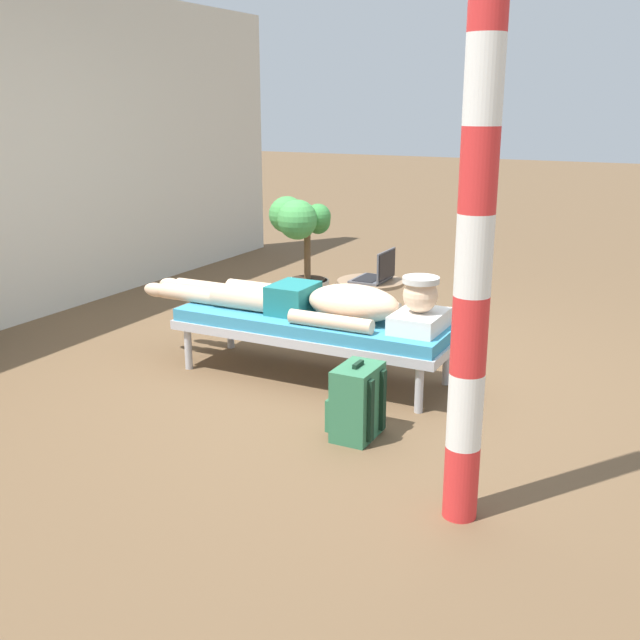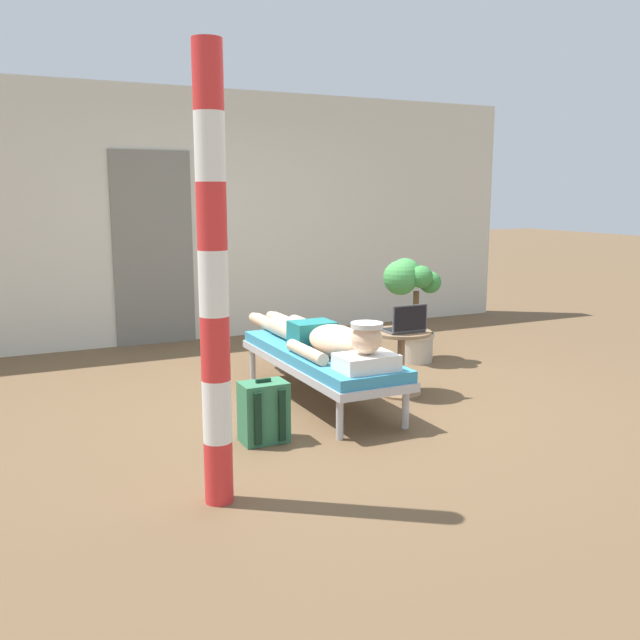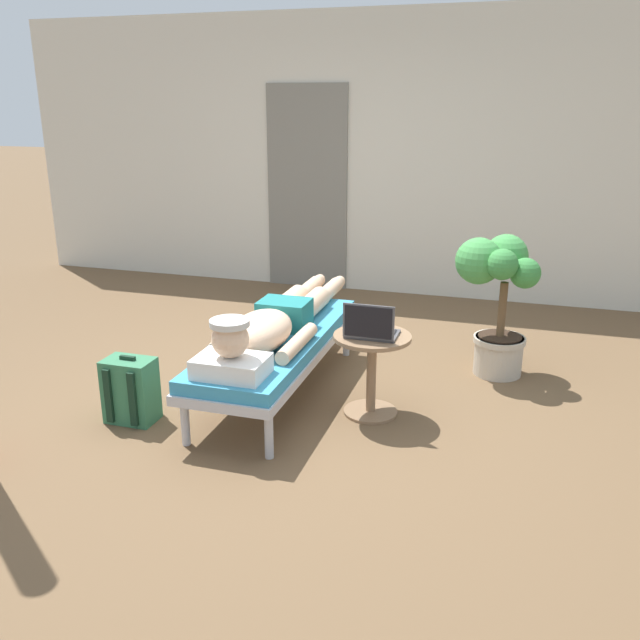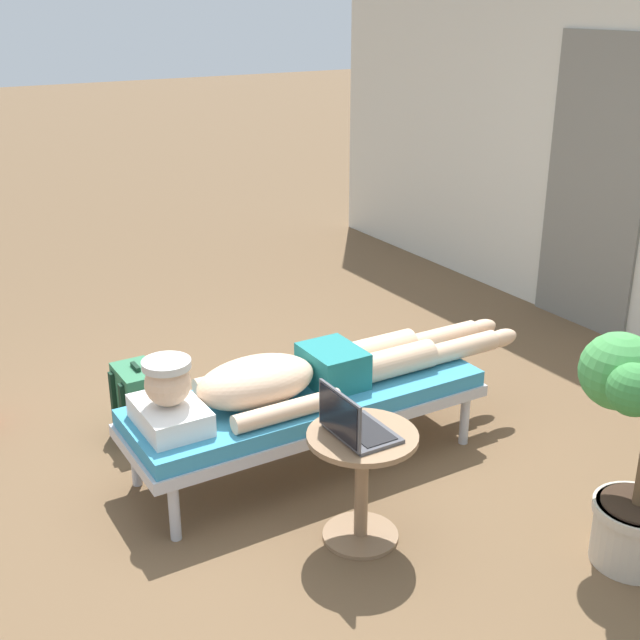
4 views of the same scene
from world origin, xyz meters
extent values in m
plane|color=brown|center=(0.00, 0.00, 0.00)|extent=(40.00, 40.00, 0.00)
cube|color=beige|center=(-0.11, 2.92, 1.35)|extent=(7.60, 0.20, 2.70)
cube|color=slate|center=(-0.77, 2.81, 1.02)|extent=(0.84, 0.03, 2.04)
cylinder|color=#B7B7BC|center=(-0.36, 0.95, 0.14)|extent=(0.05, 0.05, 0.28)
cylinder|color=#B7B7BC|center=(0.15, 0.95, 0.14)|extent=(0.05, 0.05, 0.28)
cylinder|color=#B7B7BC|center=(-0.36, -0.69, 0.14)|extent=(0.05, 0.05, 0.28)
cylinder|color=#B7B7BC|center=(0.15, -0.69, 0.14)|extent=(0.05, 0.05, 0.28)
cube|color=#B7B7BC|center=(-0.11, 0.13, 0.31)|extent=(0.61, 1.85, 0.06)
cube|color=teal|center=(-0.11, 0.13, 0.38)|extent=(0.59, 1.81, 0.08)
cube|color=white|center=(-0.11, -0.59, 0.47)|extent=(0.40, 0.28, 0.11)
sphere|color=beige|center=(-0.11, -0.59, 0.64)|extent=(0.21, 0.21, 0.21)
cylinder|color=silver|center=(-0.11, -0.59, 0.73)|extent=(0.22, 0.22, 0.03)
ellipsoid|color=beige|center=(-0.11, -0.15, 0.54)|extent=(0.35, 0.60, 0.23)
cylinder|color=beige|center=(-0.33, -0.10, 0.46)|extent=(0.09, 0.55, 0.09)
cylinder|color=beige|center=(0.11, -0.10, 0.46)|extent=(0.09, 0.55, 0.09)
cube|color=#1E7272|center=(-0.11, 0.28, 0.52)|extent=(0.33, 0.26, 0.19)
cylinder|color=beige|center=(-0.19, 0.62, 0.49)|extent=(0.15, 0.42, 0.15)
cylinder|color=beige|center=(-0.19, 1.05, 0.47)|extent=(0.11, 0.44, 0.11)
ellipsoid|color=beige|center=(-0.19, 1.34, 0.47)|extent=(0.09, 0.20, 0.10)
cylinder|color=beige|center=(-0.02, 0.62, 0.49)|extent=(0.15, 0.42, 0.15)
cylinder|color=beige|center=(-0.02, 1.05, 0.47)|extent=(0.11, 0.44, 0.11)
ellipsoid|color=beige|center=(-0.02, 1.34, 0.47)|extent=(0.09, 0.20, 0.10)
cylinder|color=#8C6B4C|center=(0.56, 0.02, 0.01)|extent=(0.34, 0.34, 0.02)
cylinder|color=#8C6B4C|center=(0.56, 0.02, 0.26)|extent=(0.06, 0.06, 0.48)
cylinder|color=#8C6B4C|center=(0.56, 0.02, 0.51)|extent=(0.48, 0.48, 0.02)
cube|color=#4C4C51|center=(0.56, 0.02, 0.53)|extent=(0.31, 0.22, 0.02)
cube|color=black|center=(0.56, 0.03, 0.54)|extent=(0.27, 0.15, 0.00)
cube|color=#4C4C51|center=(0.56, -0.10, 0.64)|extent=(0.31, 0.01, 0.21)
cube|color=black|center=(0.56, -0.10, 0.64)|extent=(0.29, 0.00, 0.19)
cube|color=#33724C|center=(-0.83, -0.51, 0.20)|extent=(0.30, 0.20, 0.40)
cube|color=#33724C|center=(-0.83, -0.39, 0.13)|extent=(0.22, 0.04, 0.18)
cube|color=black|center=(-0.91, -0.62, 0.20)|extent=(0.04, 0.02, 0.34)
cube|color=black|center=(-0.74, -0.62, 0.20)|extent=(0.04, 0.02, 0.34)
cube|color=black|center=(-0.83, -0.51, 0.41)|extent=(0.10, 0.02, 0.02)
cylinder|color=#BFB29E|center=(1.29, 0.92, 0.14)|extent=(0.34, 0.34, 0.28)
cylinder|color=#BFB29E|center=(1.29, 0.92, 0.26)|extent=(0.37, 0.37, 0.04)
cylinder|color=#332319|center=(1.29, 0.92, 0.29)|extent=(0.31, 0.31, 0.01)
cylinder|color=brown|center=(1.29, 0.92, 0.48)|extent=(0.06, 0.06, 0.40)
sphere|color=#38843D|center=(1.42, 0.88, 0.77)|extent=(0.21, 0.21, 0.21)
sphere|color=#429347|center=(1.27, 1.11, 0.83)|extent=(0.31, 0.31, 0.31)
sphere|color=#429347|center=(1.10, 0.91, 0.82)|extent=(0.33, 0.33, 0.33)
sphere|color=#38843D|center=(1.26, 0.81, 0.83)|extent=(0.21, 0.21, 0.21)
camera|label=1|loc=(-4.26, -2.04, 1.75)|focal=42.36mm
camera|label=2|loc=(-2.38, -4.58, 1.61)|focal=39.07mm
camera|label=3|loc=(1.39, -3.78, 1.90)|focal=37.90mm
camera|label=4|loc=(3.11, -1.71, 2.26)|focal=46.43mm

